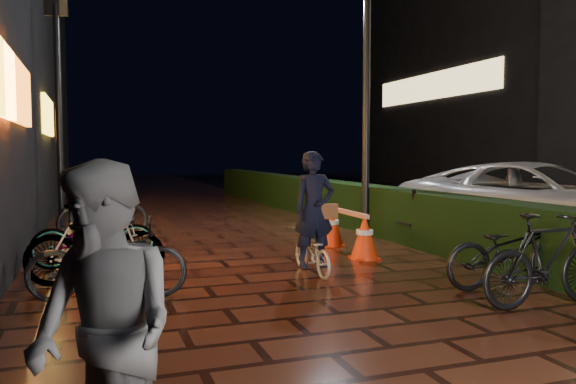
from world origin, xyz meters
name	(u,v)px	position (x,y,z in m)	size (l,w,h in m)	color
ground	(318,300)	(0.00, 0.00, 0.00)	(80.00, 80.00, 0.00)	#381911
asphalt_road	(572,221)	(9.00, 5.00, 0.00)	(11.00, 60.00, 0.01)	black
hedge	(319,198)	(3.30, 8.00, 0.50)	(0.70, 20.00, 1.00)	black
bystander_person	(103,335)	(-2.42, -3.17, 0.84)	(0.82, 0.64, 1.69)	#555457
van	(538,201)	(5.77, 2.75, 0.77)	(2.54, 5.52, 1.53)	#A8A9AD
lamp_post_hedge	(367,83)	(2.89, 4.49, 3.14)	(0.55, 0.19, 5.70)	black
lamp_post_sf	(59,109)	(-3.06, 6.10, 2.59)	(0.45, 0.16, 4.70)	black
cyclist	(313,229)	(0.46, 1.33, 0.65)	(0.63, 1.22, 1.74)	silver
traffic_barrier	(347,231)	(1.69, 2.83, 0.36)	(0.48, 1.82, 0.73)	#FF370D
cart_assembly	(417,216)	(3.19, 3.01, 0.56)	(0.59, 0.59, 1.08)	black
parked_bikes_storefront	(100,235)	(-2.37, 2.74, 0.50)	(2.02, 5.69, 1.06)	black
parked_bikes_hedge	(526,255)	(2.43, -0.62, 0.50)	(2.01, 1.47, 1.06)	black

